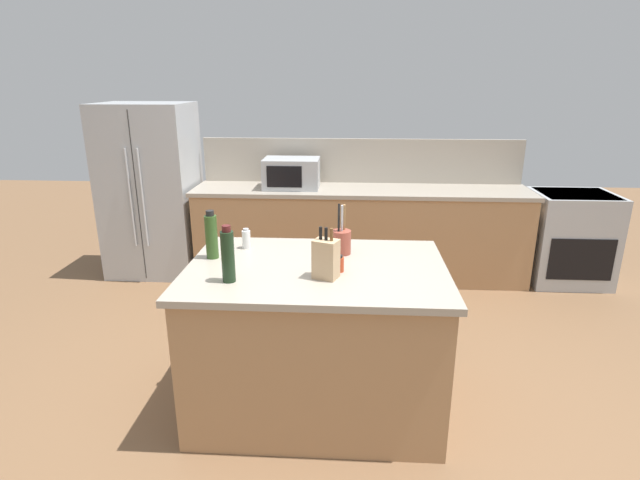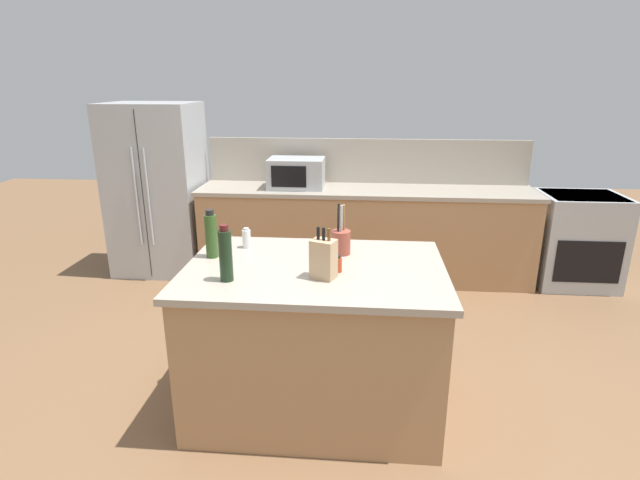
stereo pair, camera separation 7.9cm
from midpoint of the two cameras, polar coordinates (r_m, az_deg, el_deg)
ground_plane at (r=3.39m, az=-1.08°, el=-18.03°), size 14.00×14.00×0.00m
back_counter_run at (r=5.16m, az=4.15°, el=0.79°), size 3.38×0.66×0.94m
wall_backsplash at (r=5.31m, az=4.29°, el=9.01°), size 3.34×0.03×0.46m
kitchen_island at (r=3.14m, az=-1.13°, el=-11.04°), size 1.53×1.06×0.94m
refrigerator at (r=5.52m, az=-19.10°, el=5.39°), size 0.90×0.75×1.77m
range_oven at (r=5.60m, az=26.25°, el=0.27°), size 0.76×0.65×0.92m
microwave at (r=5.05m, az=-3.72°, el=7.62°), size 0.55×0.39×0.30m
knife_block at (r=2.73m, az=-0.14°, el=-2.13°), size 0.16×0.14×0.29m
utensil_crock at (r=3.13m, az=1.74°, el=-0.12°), size 0.12×0.12×0.32m
salt_shaker at (r=3.27m, az=-9.11°, el=0.12°), size 0.05×0.05×0.13m
wine_bottle at (r=2.73m, az=-11.30°, el=-1.75°), size 0.07×0.07×0.32m
spice_jar_paprika at (r=2.85m, az=1.47°, el=-2.77°), size 0.05×0.05×0.10m
olive_oil_bottle at (r=3.11m, az=-13.01°, el=0.46°), size 0.08×0.08×0.30m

